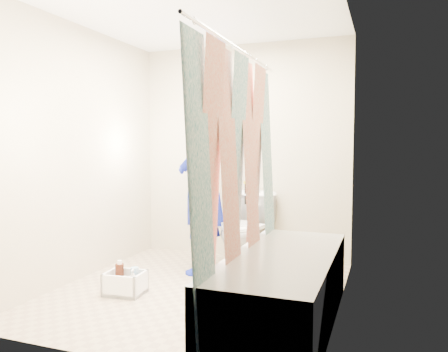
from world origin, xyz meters
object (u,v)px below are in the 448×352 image
(bathtub, at_px, (282,287))
(cleaning_caddy, at_px, (126,284))
(plumber, at_px, (201,181))
(toilet, at_px, (245,230))

(bathtub, xyz_separation_m, cleaning_caddy, (-1.39, 0.14, -0.18))
(plumber, height_order, cleaning_caddy, plumber)
(bathtub, bearing_deg, plumber, 136.48)
(cleaning_caddy, bearing_deg, bathtub, -10.21)
(toilet, height_order, plumber, plumber)
(plumber, relative_size, cleaning_caddy, 5.42)
(bathtub, bearing_deg, cleaning_caddy, 174.29)
(toilet, relative_size, cleaning_caddy, 2.29)
(plumber, bearing_deg, cleaning_caddy, -33.99)
(bathtub, height_order, cleaning_caddy, bathtub)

